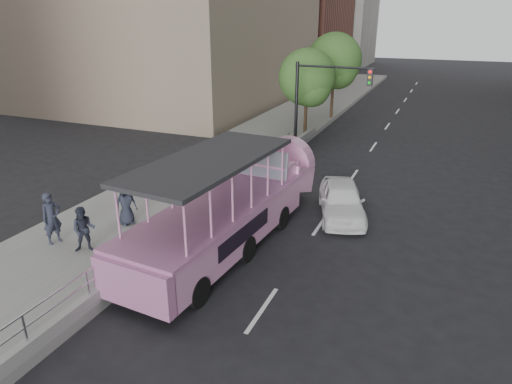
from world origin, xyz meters
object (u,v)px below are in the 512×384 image
at_px(street_tree_near, 308,80).
at_px(pedestrian_mid, 84,229).
at_px(duck_boat, 234,207).
at_px(pedestrian_near, 52,218).
at_px(parking_sign, 221,176).
at_px(pedestrian_far, 126,204).
at_px(car, 342,200).
at_px(street_tree_far, 335,63).
at_px(traffic_signal, 318,95).

bearing_deg(street_tree_near, pedestrian_mid, -96.76).
bearing_deg(pedestrian_mid, duck_boat, 8.06).
bearing_deg(duck_boat, pedestrian_near, -149.33).
bearing_deg(pedestrian_mid, street_tree_near, 51.94).
height_order(parking_sign, street_tree_near, street_tree_near).
bearing_deg(pedestrian_far, car, -28.19).
bearing_deg(car, pedestrian_far, -166.06).
xyz_separation_m(pedestrian_near, parking_sign, (3.99, 4.60, 0.55)).
xyz_separation_m(street_tree_near, street_tree_far, (0.20, 6.00, 0.49)).
distance_m(pedestrian_near, traffic_signal, 15.16).
xyz_separation_m(pedestrian_mid, pedestrian_far, (-0.07, 2.23, 0.02)).
distance_m(car, pedestrian_mid, 9.61).
height_order(traffic_signal, street_tree_near, street_tree_near).
distance_m(pedestrian_mid, street_tree_near, 17.91).
distance_m(pedestrian_far, traffic_signal, 12.72).
bearing_deg(pedestrian_mid, parking_sign, 29.49).
bearing_deg(car, parking_sign, -173.45).
relative_size(pedestrian_near, parking_sign, 0.64).
relative_size(car, traffic_signal, 0.79).
bearing_deg(parking_sign, pedestrian_far, -137.82).
xyz_separation_m(duck_boat, pedestrian_far, (-3.93, -0.94, -0.18)).
bearing_deg(pedestrian_far, pedestrian_near, 178.14).
bearing_deg(pedestrian_far, pedestrian_mid, -148.77).
bearing_deg(parking_sign, car, 24.98).
bearing_deg(street_tree_far, pedestrian_near, -98.89).
relative_size(pedestrian_mid, street_tree_near, 0.27).
relative_size(pedestrian_far, parking_sign, 0.57).
xyz_separation_m(pedestrian_near, traffic_signal, (5.08, 14.09, 2.30)).
xyz_separation_m(car, pedestrian_mid, (-6.92, -6.66, 0.37)).
xyz_separation_m(duck_boat, street_tree_near, (-1.78, 14.41, 2.55)).
height_order(parking_sign, street_tree_far, street_tree_far).
bearing_deg(traffic_signal, pedestrian_far, -107.47).
bearing_deg(duck_boat, street_tree_far, 94.42).
height_order(duck_boat, traffic_signal, traffic_signal).
bearing_deg(car, street_tree_far, 86.89).
height_order(duck_boat, pedestrian_far, duck_boat).
xyz_separation_m(car, street_tree_near, (-4.83, 10.91, 3.12)).
height_order(car, pedestrian_far, pedestrian_far).
relative_size(traffic_signal, street_tree_near, 0.91).
bearing_deg(duck_boat, pedestrian_far, -166.58).
bearing_deg(pedestrian_far, parking_sign, -18.39).
xyz_separation_m(car, pedestrian_near, (-8.31, -6.61, 0.50)).
bearing_deg(duck_boat, parking_sign, 130.49).
xyz_separation_m(car, parking_sign, (-4.32, -2.01, 1.04)).
xyz_separation_m(duck_boat, traffic_signal, (-0.18, 10.98, 2.23)).
distance_m(traffic_signal, street_tree_far, 9.57).
xyz_separation_m(duck_boat, car, (3.06, 3.49, -0.57)).
height_order(traffic_signal, street_tree_far, street_tree_far).
height_order(parking_sign, traffic_signal, traffic_signal).
bearing_deg(traffic_signal, parking_sign, -96.51).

